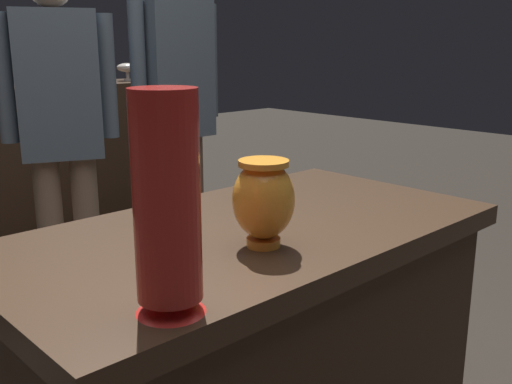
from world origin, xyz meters
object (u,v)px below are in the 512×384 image
at_px(visitor_center_back, 61,124).
at_px(visitor_near_right, 177,105).
at_px(shelf_vase_right, 49,58).
at_px(shelf_vase_far_right, 127,68).
at_px(vase_tall_behind, 167,206).
at_px(vase_centerpiece, 264,200).

height_order(visitor_center_back, visitor_near_right, visitor_near_right).
xyz_separation_m(visitor_center_back, visitor_near_right, (0.56, -0.05, 0.05)).
xyz_separation_m(shelf_vase_right, visitor_center_back, (-0.34, -0.80, -0.25)).
xyz_separation_m(shelf_vase_right, visitor_near_right, (0.22, -0.84, -0.20)).
bearing_deg(shelf_vase_far_right, vase_tall_behind, -120.40).
bearing_deg(visitor_near_right, vase_centerpiece, 61.23).
relative_size(vase_centerpiece, shelf_vase_right, 0.60).
distance_m(vase_tall_behind, shelf_vase_right, 2.56).
height_order(vase_centerpiece, shelf_vase_right, shelf_vase_right).
bearing_deg(vase_centerpiece, vase_tall_behind, -159.43).
relative_size(vase_tall_behind, visitor_near_right, 0.22).
distance_m(vase_centerpiece, vase_tall_behind, 0.35).
height_order(vase_tall_behind, shelf_vase_right, shelf_vase_right).
distance_m(vase_tall_behind, visitor_center_back, 1.69).
relative_size(vase_centerpiece, visitor_center_back, 0.12).
bearing_deg(visitor_near_right, shelf_vase_far_right, -107.13).
xyz_separation_m(vase_tall_behind, visitor_near_right, (1.14, 1.54, -0.04)).
relative_size(shelf_vase_far_right, visitor_near_right, 0.08).
height_order(shelf_vase_right, visitor_near_right, visitor_near_right).
height_order(vase_centerpiece, vase_tall_behind, vase_tall_behind).
distance_m(shelf_vase_far_right, visitor_center_back, 1.23).
height_order(vase_tall_behind, visitor_center_back, visitor_center_back).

